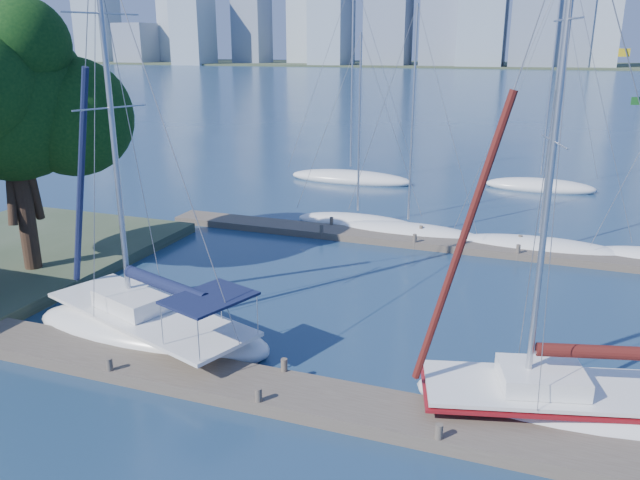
% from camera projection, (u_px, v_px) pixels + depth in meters
% --- Properties ---
extents(ground, '(700.00, 700.00, 0.00)m').
position_uv_depth(ground, '(272.00, 397.00, 18.25)').
color(ground, navy).
rests_on(ground, ground).
extents(near_dock, '(26.00, 2.00, 0.40)m').
position_uv_depth(near_dock, '(272.00, 391.00, 18.19)').
color(near_dock, brown).
rests_on(near_dock, ground).
extents(far_dock, '(30.00, 1.80, 0.36)m').
position_uv_depth(far_dock, '(437.00, 243.00, 31.88)').
color(far_dock, brown).
rests_on(far_dock, ground).
extents(far_shore, '(800.00, 100.00, 1.50)m').
position_uv_depth(far_shore, '(542.00, 66.00, 304.92)').
color(far_shore, '#38472D').
rests_on(far_shore, ground).
extents(tree, '(8.93, 8.14, 11.71)m').
position_uv_depth(tree, '(9.00, 97.00, 25.21)').
color(tree, black).
rests_on(tree, ground).
extents(sailboat_navy, '(9.61, 5.83, 14.18)m').
position_uv_depth(sailboat_navy, '(148.00, 312.00, 21.50)').
color(sailboat_navy, white).
rests_on(sailboat_navy, ground).
extents(sailboat_maroon, '(8.33, 4.52, 13.66)m').
position_uv_depth(sailboat_maroon, '(562.00, 381.00, 16.97)').
color(sailboat_maroon, white).
rests_on(sailboat_maroon, ground).
extents(bg_boat_1, '(7.36, 2.68, 10.82)m').
position_uv_depth(bg_boat_1, '(358.00, 222.00, 35.45)').
color(bg_boat_1, white).
rests_on(bg_boat_1, ground).
extents(bg_boat_2, '(8.23, 4.61, 12.12)m').
position_uv_depth(bg_boat_2, '(408.00, 232.00, 33.57)').
color(bg_boat_2, white).
rests_on(bg_boat_2, ground).
extents(bg_boat_3, '(8.41, 2.49, 13.96)m').
position_uv_depth(bg_boat_3, '(538.00, 247.00, 31.04)').
color(bg_boat_3, white).
rests_on(bg_boat_3, ground).
extents(bg_boat_6, '(9.76, 5.14, 14.89)m').
position_uv_depth(bg_boat_6, '(351.00, 178.00, 47.02)').
color(bg_boat_6, white).
rests_on(bg_boat_6, ground).
extents(bg_boat_7, '(7.87, 3.72, 14.42)m').
position_uv_depth(bg_boat_7, '(540.00, 186.00, 44.38)').
color(bg_boat_7, white).
rests_on(bg_boat_7, ground).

